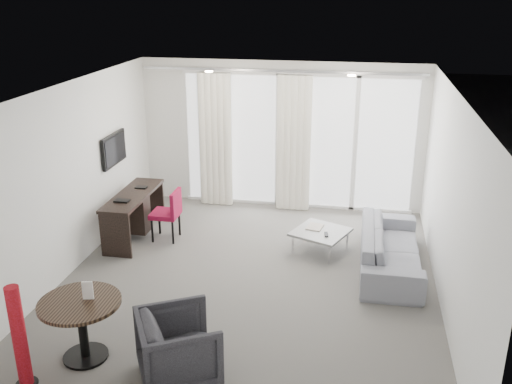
% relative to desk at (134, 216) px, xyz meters
% --- Properties ---
extents(floor, '(5.00, 6.00, 0.00)m').
position_rel_desk_xyz_m(floor, '(2.06, -1.14, -0.36)').
color(floor, '#5D5A55').
rests_on(floor, ground).
extents(ceiling, '(5.00, 6.00, 0.00)m').
position_rel_desk_xyz_m(ceiling, '(2.06, -1.14, 2.24)').
color(ceiling, white).
rests_on(ceiling, ground).
extents(wall_left, '(0.00, 6.00, 2.60)m').
position_rel_desk_xyz_m(wall_left, '(-0.44, -1.14, 0.94)').
color(wall_left, silver).
rests_on(wall_left, ground).
extents(wall_right, '(0.00, 6.00, 2.60)m').
position_rel_desk_xyz_m(wall_right, '(4.56, -1.14, 0.94)').
color(wall_right, silver).
rests_on(wall_right, ground).
extents(wall_front, '(5.00, 0.00, 2.60)m').
position_rel_desk_xyz_m(wall_front, '(2.06, -4.14, 0.94)').
color(wall_front, silver).
rests_on(wall_front, ground).
extents(window_panel, '(4.00, 0.02, 2.38)m').
position_rel_desk_xyz_m(window_panel, '(2.36, 1.84, 0.84)').
color(window_panel, white).
rests_on(window_panel, ground).
extents(window_frame, '(4.10, 0.06, 2.44)m').
position_rel_desk_xyz_m(window_frame, '(2.36, 1.83, 0.84)').
color(window_frame, white).
rests_on(window_frame, ground).
extents(curtain_left, '(0.60, 0.20, 2.38)m').
position_rel_desk_xyz_m(curtain_left, '(0.91, 1.68, 0.84)').
color(curtain_left, white).
rests_on(curtain_left, ground).
extents(curtain_right, '(0.60, 0.20, 2.38)m').
position_rel_desk_xyz_m(curtain_right, '(2.31, 1.68, 0.84)').
color(curtain_right, white).
rests_on(curtain_right, ground).
extents(curtain_track, '(4.80, 0.04, 0.04)m').
position_rel_desk_xyz_m(curtain_track, '(2.06, 1.68, 2.09)').
color(curtain_track, '#B2B2B7').
rests_on(curtain_track, ceiling).
extents(downlight_a, '(0.12, 0.12, 0.02)m').
position_rel_desk_xyz_m(downlight_a, '(1.16, 0.46, 2.23)').
color(downlight_a, '#FFE0B2').
rests_on(downlight_a, ceiling).
extents(downlight_b, '(0.12, 0.12, 0.02)m').
position_rel_desk_xyz_m(downlight_b, '(3.26, 0.46, 2.23)').
color(downlight_b, '#FFE0B2').
rests_on(downlight_b, ceiling).
extents(desk, '(0.49, 1.55, 0.73)m').
position_rel_desk_xyz_m(desk, '(0.00, 0.00, 0.00)').
color(desk, black).
rests_on(desk, floor).
extents(tv, '(0.05, 0.80, 0.50)m').
position_rel_desk_xyz_m(tv, '(-0.39, 0.31, 0.99)').
color(tv, black).
rests_on(tv, wall_left).
extents(desk_chair, '(0.45, 0.42, 0.82)m').
position_rel_desk_xyz_m(desk_chair, '(0.51, 0.03, 0.05)').
color(desk_chair, maroon).
rests_on(desk_chair, floor).
extents(round_table, '(1.07, 1.07, 0.70)m').
position_rel_desk_xyz_m(round_table, '(0.65, -3.07, -0.02)').
color(round_table, black).
rests_on(round_table, floor).
extents(menu_card, '(0.11, 0.04, 0.21)m').
position_rel_desk_xyz_m(menu_card, '(0.73, -3.00, 0.36)').
color(menu_card, white).
rests_on(menu_card, round_table).
extents(red_lamp, '(0.27, 0.27, 1.12)m').
position_rel_desk_xyz_m(red_lamp, '(0.27, -3.59, 0.20)').
color(red_lamp, maroon).
rests_on(red_lamp, floor).
extents(tub_armchair, '(1.06, 1.05, 0.72)m').
position_rel_desk_xyz_m(tub_armchair, '(1.76, -3.18, -0.01)').
color(tub_armchair, '#29292D').
rests_on(tub_armchair, floor).
extents(coffee_table, '(0.97, 0.97, 0.33)m').
position_rel_desk_xyz_m(coffee_table, '(2.95, 0.03, -0.20)').
color(coffee_table, gray).
rests_on(coffee_table, floor).
extents(remote, '(0.08, 0.17, 0.02)m').
position_rel_desk_xyz_m(remote, '(3.04, -0.11, -0.00)').
color(remote, black).
rests_on(remote, coffee_table).
extents(magazine, '(0.30, 0.35, 0.02)m').
position_rel_desk_xyz_m(magazine, '(2.85, 0.14, -0.00)').
color(magazine, gray).
rests_on(magazine, coffee_table).
extents(sofa, '(0.82, 2.09, 0.61)m').
position_rel_desk_xyz_m(sofa, '(3.96, -0.34, -0.06)').
color(sofa, gray).
rests_on(sofa, floor).
extents(terrace_slab, '(5.60, 3.00, 0.12)m').
position_rel_desk_xyz_m(terrace_slab, '(2.36, 3.36, -0.42)').
color(terrace_slab, '#4D4D50').
rests_on(terrace_slab, ground).
extents(rattan_chair_a, '(0.65, 0.65, 0.87)m').
position_rel_desk_xyz_m(rattan_chair_a, '(3.00, 3.10, 0.07)').
color(rattan_chair_a, '#402B15').
rests_on(rattan_chair_a, terrace_slab).
extents(rattan_chair_b, '(0.73, 0.73, 0.86)m').
position_rel_desk_xyz_m(rattan_chair_b, '(4.43, 3.08, 0.07)').
color(rattan_chair_b, '#402B15').
rests_on(rattan_chair_b, terrace_slab).
extents(rattan_table, '(0.62, 0.62, 0.49)m').
position_rel_desk_xyz_m(rattan_table, '(3.92, 3.43, -0.12)').
color(rattan_table, '#402B15').
rests_on(rattan_table, terrace_slab).
extents(balustrade, '(5.50, 0.06, 1.05)m').
position_rel_desk_xyz_m(balustrade, '(2.36, 4.81, 0.14)').
color(balustrade, '#B2B2B7').
rests_on(balustrade, terrace_slab).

